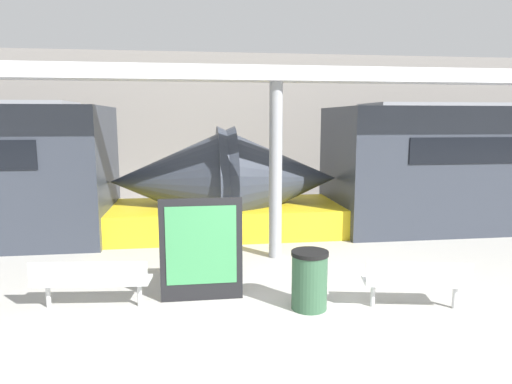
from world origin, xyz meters
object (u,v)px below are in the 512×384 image
object	(u,v)px
bench_far	(91,279)
support_column_near	(276,172)
bench_near	(416,280)
poster_board	(201,249)
trash_bin	(309,280)

from	to	relation	value
bench_far	support_column_near	size ratio (longest dim) A/B	0.49
bench_near	bench_far	size ratio (longest dim) A/B	0.90
bench_far	support_column_near	world-z (taller)	support_column_near
poster_board	bench_far	bearing A→B (deg)	-176.31
bench_far	trash_bin	world-z (taller)	trash_bin
bench_far	support_column_near	xyz separation A→B (m)	(3.16, 2.18, 1.30)
trash_bin	support_column_near	distance (m)	2.93
bench_near	trash_bin	bearing A→B (deg)	-178.20
bench_far	bench_near	bearing A→B (deg)	-2.41
bench_far	poster_board	world-z (taller)	poster_board
trash_bin	support_column_near	size ratio (longest dim) A/B	0.25
bench_near	trash_bin	xyz separation A→B (m)	(-1.55, 0.25, -0.02)
trash_bin	support_column_near	xyz separation A→B (m)	(-0.05, 2.62, 1.32)
bench_near	bench_far	xyz separation A→B (m)	(-4.76, 0.68, 0.00)
bench_near	trash_bin	world-z (taller)	trash_bin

